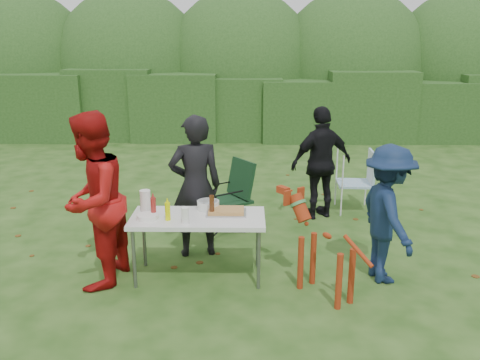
{
  "coord_description": "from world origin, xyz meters",
  "views": [
    {
      "loc": [
        0.21,
        -5.45,
        2.7
      ],
      "look_at": [
        0.12,
        0.47,
        1.0
      ],
      "focal_mm": 38.0,
      "sensor_mm": 36.0,
      "label": 1
    }
  ],
  "objects_px": {
    "beer_bottle": "(212,206)",
    "paper_towel_roll": "(145,201)",
    "person_cook": "(195,187)",
    "dog": "(326,250)",
    "person_black_puffy": "(321,163)",
    "folding_table": "(198,221)",
    "child": "(388,214)",
    "lawn_chair": "(355,181)",
    "mustard_bottle": "(168,211)",
    "ketchup_bottle": "(153,207)",
    "person_red_jacket": "(92,201)",
    "camping_chair": "(228,196)"
  },
  "relations": [
    {
      "from": "person_black_puffy",
      "to": "camping_chair",
      "type": "distance_m",
      "value": 1.54
    },
    {
      "from": "person_black_puffy",
      "to": "paper_towel_roll",
      "type": "bearing_deg",
      "value": 16.54
    },
    {
      "from": "ketchup_bottle",
      "to": "child",
      "type": "bearing_deg",
      "value": -0.21
    },
    {
      "from": "folding_table",
      "to": "beer_bottle",
      "type": "xyz_separation_m",
      "value": [
        0.16,
        0.02,
        0.17
      ]
    },
    {
      "from": "camping_chair",
      "to": "beer_bottle",
      "type": "height_order",
      "value": "camping_chair"
    },
    {
      "from": "camping_chair",
      "to": "paper_towel_roll",
      "type": "relative_size",
      "value": 3.89
    },
    {
      "from": "mustard_bottle",
      "to": "paper_towel_roll",
      "type": "xyz_separation_m",
      "value": [
        -0.29,
        0.26,
        0.03
      ]
    },
    {
      "from": "folding_table",
      "to": "child",
      "type": "xyz_separation_m",
      "value": [
        2.11,
        -0.02,
        0.1
      ]
    },
    {
      "from": "dog",
      "to": "beer_bottle",
      "type": "height_order",
      "value": "dog"
    },
    {
      "from": "person_cook",
      "to": "paper_towel_roll",
      "type": "distance_m",
      "value": 0.73
    },
    {
      "from": "person_red_jacket",
      "to": "dog",
      "type": "distance_m",
      "value": 2.56
    },
    {
      "from": "folding_table",
      "to": "person_black_puffy",
      "type": "xyz_separation_m",
      "value": [
        1.66,
        2.04,
        0.16
      ]
    },
    {
      "from": "lawn_chair",
      "to": "person_red_jacket",
      "type": "bearing_deg",
      "value": 39.44
    },
    {
      "from": "mustard_bottle",
      "to": "beer_bottle",
      "type": "distance_m",
      "value": 0.49
    },
    {
      "from": "beer_bottle",
      "to": "paper_towel_roll",
      "type": "relative_size",
      "value": 0.92
    },
    {
      "from": "person_cook",
      "to": "dog",
      "type": "relative_size",
      "value": 1.63
    },
    {
      "from": "folding_table",
      "to": "mustard_bottle",
      "type": "height_order",
      "value": "mustard_bottle"
    },
    {
      "from": "folding_table",
      "to": "person_cook",
      "type": "bearing_deg",
      "value": 97.73
    },
    {
      "from": "person_cook",
      "to": "beer_bottle",
      "type": "bearing_deg",
      "value": 98.23
    },
    {
      "from": "dog",
      "to": "paper_towel_roll",
      "type": "distance_m",
      "value": 2.1
    },
    {
      "from": "person_red_jacket",
      "to": "dog",
      "type": "relative_size",
      "value": 1.76
    },
    {
      "from": "child",
      "to": "mustard_bottle",
      "type": "bearing_deg",
      "value": 82.24
    },
    {
      "from": "folding_table",
      "to": "ketchup_bottle",
      "type": "xyz_separation_m",
      "value": [
        -0.49,
        -0.01,
        0.16
      ]
    },
    {
      "from": "paper_towel_roll",
      "to": "ketchup_bottle",
      "type": "bearing_deg",
      "value": -50.64
    },
    {
      "from": "person_red_jacket",
      "to": "ketchup_bottle",
      "type": "distance_m",
      "value": 0.66
    },
    {
      "from": "mustard_bottle",
      "to": "beer_bottle",
      "type": "relative_size",
      "value": 0.83
    },
    {
      "from": "lawn_chair",
      "to": "beer_bottle",
      "type": "relative_size",
      "value": 4.07
    },
    {
      "from": "camping_chair",
      "to": "beer_bottle",
      "type": "distance_m",
      "value": 1.48
    },
    {
      "from": "person_red_jacket",
      "to": "child",
      "type": "relative_size",
      "value": 1.24
    },
    {
      "from": "folding_table",
      "to": "child",
      "type": "distance_m",
      "value": 2.11
    },
    {
      "from": "camping_chair",
      "to": "person_cook",
      "type": "bearing_deg",
      "value": 31.28
    },
    {
      "from": "beer_bottle",
      "to": "person_black_puffy",
      "type": "bearing_deg",
      "value": 53.41
    },
    {
      "from": "person_red_jacket",
      "to": "person_black_puffy",
      "type": "distance_m",
      "value": 3.55
    },
    {
      "from": "child",
      "to": "dog",
      "type": "height_order",
      "value": "child"
    },
    {
      "from": "person_red_jacket",
      "to": "beer_bottle",
      "type": "xyz_separation_m",
      "value": [
        1.28,
        0.18,
        -0.11
      ]
    },
    {
      "from": "dog",
      "to": "mustard_bottle",
      "type": "relative_size",
      "value": 5.5
    },
    {
      "from": "child",
      "to": "dog",
      "type": "relative_size",
      "value": 1.42
    },
    {
      "from": "camping_chair",
      "to": "ketchup_bottle",
      "type": "height_order",
      "value": "camping_chair"
    },
    {
      "from": "person_black_puffy",
      "to": "mustard_bottle",
      "type": "bearing_deg",
      "value": 24.06
    },
    {
      "from": "child",
      "to": "ketchup_bottle",
      "type": "distance_m",
      "value": 2.61
    },
    {
      "from": "dog",
      "to": "person_cook",
      "type": "bearing_deg",
      "value": 15.69
    },
    {
      "from": "folding_table",
      "to": "dog",
      "type": "distance_m",
      "value": 1.46
    },
    {
      "from": "person_cook",
      "to": "paper_towel_roll",
      "type": "xyz_separation_m",
      "value": [
        -0.52,
        -0.51,
        -0.03
      ]
    },
    {
      "from": "person_cook",
      "to": "person_red_jacket",
      "type": "distance_m",
      "value": 1.31
    },
    {
      "from": "lawn_chair",
      "to": "paper_towel_roll",
      "type": "relative_size",
      "value": 3.76
    },
    {
      "from": "child",
      "to": "ketchup_bottle",
      "type": "bearing_deg",
      "value": 79.58
    },
    {
      "from": "person_cook",
      "to": "camping_chair",
      "type": "height_order",
      "value": "person_cook"
    },
    {
      "from": "child",
      "to": "beer_bottle",
      "type": "bearing_deg",
      "value": 78.75
    },
    {
      "from": "person_red_jacket",
      "to": "child",
      "type": "distance_m",
      "value": 3.24
    },
    {
      "from": "ketchup_bottle",
      "to": "paper_towel_roll",
      "type": "relative_size",
      "value": 0.85
    }
  ]
}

